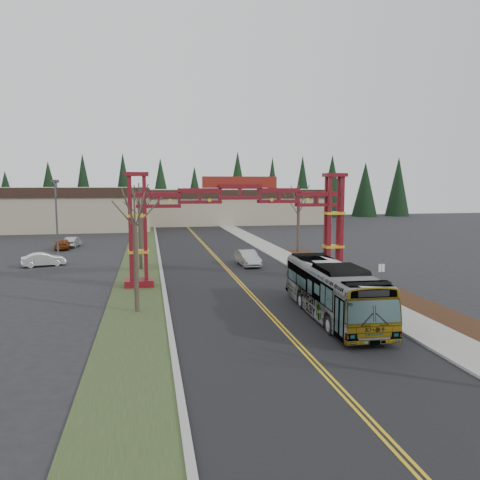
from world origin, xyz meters
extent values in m
plane|color=black|center=(0.00, 0.00, 0.00)|extent=(200.00, 200.00, 0.00)
cube|color=black|center=(0.00, 25.00, 0.01)|extent=(12.00, 110.00, 0.02)
cube|color=gold|center=(-0.12, 25.00, 0.03)|extent=(0.12, 100.00, 0.01)
cube|color=gold|center=(0.12, 25.00, 0.03)|extent=(0.12, 100.00, 0.01)
cube|color=#A09F9A|center=(6.15, 25.00, 0.07)|extent=(0.30, 110.00, 0.15)
cube|color=gray|center=(7.60, 25.00, 0.08)|extent=(2.60, 110.00, 0.14)
cube|color=black|center=(10.20, 10.00, 0.06)|extent=(2.60, 50.00, 0.12)
cube|color=#304020|center=(-8.00, 25.00, 0.04)|extent=(4.00, 110.00, 0.08)
cube|color=#A09F9A|center=(-6.15, 25.00, 0.07)|extent=(0.30, 110.00, 0.15)
cube|color=#580B11|center=(-8.00, 18.00, 0.30)|extent=(2.20, 1.60, 0.60)
cube|color=#580B11|center=(-8.55, 17.65, 4.60)|extent=(0.28, 0.28, 8.00)
cube|color=#580B11|center=(-7.45, 17.65, 4.60)|extent=(0.28, 0.28, 8.00)
cube|color=#580B11|center=(-8.55, 18.35, 4.60)|extent=(0.28, 0.28, 8.00)
cube|color=#580B11|center=(-7.45, 18.35, 4.60)|extent=(0.28, 0.28, 8.00)
cube|color=yellow|center=(-8.00, 18.00, 2.80)|extent=(1.60, 1.10, 0.22)
cube|color=yellow|center=(-8.00, 18.00, 5.60)|extent=(1.60, 1.10, 0.22)
cube|color=#580B11|center=(-8.00, 18.00, 8.75)|extent=(1.80, 1.20, 0.30)
cube|color=#580B11|center=(8.00, 18.00, 0.30)|extent=(2.20, 1.60, 0.60)
cube|color=#580B11|center=(7.45, 17.65, 4.60)|extent=(0.28, 0.28, 8.00)
cube|color=#580B11|center=(8.55, 17.65, 4.60)|extent=(0.28, 0.28, 8.00)
cube|color=#580B11|center=(7.45, 18.35, 4.60)|extent=(0.28, 0.28, 8.00)
cube|color=#580B11|center=(8.55, 18.35, 4.60)|extent=(0.28, 0.28, 8.00)
cube|color=yellow|center=(8.00, 18.00, 2.80)|extent=(1.60, 1.10, 0.22)
cube|color=yellow|center=(8.00, 18.00, 5.60)|extent=(1.60, 1.10, 0.22)
cube|color=#580B11|center=(8.00, 18.00, 8.75)|extent=(1.80, 1.20, 0.30)
cube|color=#580B11|center=(0.00, 18.00, 7.50)|extent=(16.00, 0.90, 1.00)
cube|color=#580B11|center=(0.00, 18.00, 6.60)|extent=(16.00, 0.90, 0.60)
cube|color=maroon|center=(0.00, 18.00, 8.15)|extent=(6.00, 0.25, 0.90)
cube|color=tan|center=(-30.00, 72.00, 3.75)|extent=(46.00, 22.00, 7.50)
cube|color=black|center=(-30.00, 60.90, 6.70)|extent=(46.00, 0.40, 1.60)
cube|color=tan|center=(10.00, 80.00, 3.50)|extent=(38.00, 20.00, 7.00)
cube|color=black|center=(10.00, 69.90, 6.20)|extent=(38.00, 0.40, 1.60)
cone|color=black|center=(-38.00, 92.00, 6.50)|extent=(5.60, 5.60, 13.00)
cylinder|color=#382D26|center=(-38.00, 92.00, 0.80)|extent=(0.80, 0.80, 1.60)
cone|color=black|center=(-29.50, 92.00, 6.50)|extent=(5.60, 5.60, 13.00)
cylinder|color=#382D26|center=(-29.50, 92.00, 0.80)|extent=(0.80, 0.80, 1.60)
cone|color=black|center=(-21.00, 92.00, 6.50)|extent=(5.60, 5.60, 13.00)
cylinder|color=#382D26|center=(-21.00, 92.00, 0.80)|extent=(0.80, 0.80, 1.60)
cone|color=black|center=(-12.50, 92.00, 6.50)|extent=(5.60, 5.60, 13.00)
cylinder|color=#382D26|center=(-12.50, 92.00, 0.80)|extent=(0.80, 0.80, 1.60)
cone|color=black|center=(-4.00, 92.00, 6.50)|extent=(5.60, 5.60, 13.00)
cylinder|color=#382D26|center=(-4.00, 92.00, 0.80)|extent=(0.80, 0.80, 1.60)
cone|color=black|center=(4.50, 92.00, 6.50)|extent=(5.60, 5.60, 13.00)
cylinder|color=#382D26|center=(4.50, 92.00, 0.80)|extent=(0.80, 0.80, 1.60)
cone|color=black|center=(13.00, 92.00, 6.50)|extent=(5.60, 5.60, 13.00)
cylinder|color=#382D26|center=(13.00, 92.00, 0.80)|extent=(0.80, 0.80, 1.60)
cone|color=black|center=(21.50, 92.00, 6.50)|extent=(5.60, 5.60, 13.00)
cylinder|color=#382D26|center=(21.50, 92.00, 0.80)|extent=(0.80, 0.80, 1.60)
cone|color=black|center=(30.00, 92.00, 6.50)|extent=(5.60, 5.60, 13.00)
cylinder|color=#382D26|center=(30.00, 92.00, 0.80)|extent=(0.80, 0.80, 1.60)
cone|color=black|center=(38.50, 92.00, 6.50)|extent=(5.60, 5.60, 13.00)
cylinder|color=#382D26|center=(38.50, 92.00, 0.80)|extent=(0.80, 0.80, 1.60)
cone|color=black|center=(47.00, 92.00, 6.50)|extent=(5.60, 5.60, 13.00)
cylinder|color=#382D26|center=(47.00, 92.00, 0.80)|extent=(0.80, 0.80, 1.60)
cone|color=black|center=(55.50, 92.00, 6.50)|extent=(5.60, 5.60, 13.00)
cylinder|color=#382D26|center=(55.50, 92.00, 0.80)|extent=(0.80, 0.80, 1.60)
imported|color=#97999F|center=(3.55, 7.15, 1.65)|extent=(3.28, 11.95, 3.30)
imported|color=#A5A8AD|center=(2.32, 25.88, 0.76)|extent=(1.95, 4.72, 1.52)
imported|color=white|center=(-17.39, 29.45, 0.66)|extent=(4.27, 2.51, 1.33)
imported|color=brown|center=(-17.69, 41.94, 0.62)|extent=(1.96, 4.37, 1.24)
imported|color=#AEB3B6|center=(-16.86, 43.99, 0.66)|extent=(1.80, 4.10, 1.31)
cylinder|color=#382D26|center=(-8.00, 10.58, 2.80)|extent=(0.29, 0.29, 5.60)
cylinder|color=#382D26|center=(-8.00, 10.58, 6.52)|extent=(0.11, 0.11, 2.01)
cylinder|color=#382D26|center=(-8.00, 25.77, 3.05)|extent=(0.31, 0.31, 6.10)
cylinder|color=#382D26|center=(-8.00, 25.77, 7.06)|extent=(0.12, 0.12, 2.11)
cylinder|color=#382D26|center=(-8.00, 37.99, 2.77)|extent=(0.34, 0.34, 5.53)
cylinder|color=#382D26|center=(-8.00, 37.99, 6.59)|extent=(0.13, 0.13, 2.32)
cylinder|color=#382D26|center=(10.00, 33.53, 2.83)|extent=(0.35, 0.35, 5.66)
cylinder|color=#382D26|center=(10.00, 33.53, 6.75)|extent=(0.13, 0.13, 2.38)
cylinder|color=#3F3F44|center=(-16.21, 30.58, 4.12)|extent=(0.18, 0.18, 8.23)
cube|color=#3F3F44|center=(-16.21, 30.58, 8.33)|extent=(0.73, 0.37, 0.23)
cylinder|color=#3F3F44|center=(-21.66, 61.55, 4.15)|extent=(0.18, 0.18, 8.31)
cube|color=#3F3F44|center=(-21.66, 61.55, 8.40)|extent=(0.74, 0.37, 0.23)
cylinder|color=#3F3F44|center=(9.64, 12.69, 1.06)|extent=(0.06, 0.06, 2.13)
cube|color=white|center=(9.64, 12.69, 1.84)|extent=(0.49, 0.08, 0.58)
cylinder|color=orange|center=(9.68, 15.68, 0.46)|extent=(0.48, 0.48, 0.92)
cylinder|color=white|center=(9.68, 15.68, 0.60)|extent=(0.49, 0.49, 0.11)
cylinder|color=white|center=(9.68, 15.68, 0.32)|extent=(0.49, 0.49, 0.11)
cylinder|color=orange|center=(9.30, 19.21, 0.44)|extent=(0.46, 0.46, 0.88)
cylinder|color=white|center=(9.30, 19.21, 0.58)|extent=(0.48, 0.48, 0.11)
cylinder|color=white|center=(9.30, 19.21, 0.31)|extent=(0.48, 0.48, 0.11)
cylinder|color=orange|center=(9.10, 23.30, 0.55)|extent=(0.57, 0.57, 1.10)
cylinder|color=white|center=(9.10, 23.30, 0.71)|extent=(0.59, 0.59, 0.13)
cylinder|color=white|center=(9.10, 23.30, 0.38)|extent=(0.59, 0.59, 0.13)
camera|label=1|loc=(-7.15, -18.67, 7.93)|focal=35.00mm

